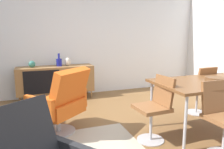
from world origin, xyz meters
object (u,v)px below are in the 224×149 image
Objects in this scene: dining_chair_front_left at (222,115)px; dining_chair_near_window at (155,106)px; vase_cobalt at (68,62)px; vase_sculptural_dark at (32,64)px; lounge_chair_red at (61,101)px; dining_table at (210,84)px; sideboard at (56,79)px; dining_chair_back_right at (200,88)px; vase_ceramic_small at (59,62)px; wooden_bowl_on_table at (215,79)px.

dining_chair_front_left and dining_chair_near_window have the same top height.
vase_cobalt reaches higher than vase_sculptural_dark.
dining_table is at bearing -17.52° from lounge_chair_red.
dining_chair_near_window reaches higher than sideboard.
dining_chair_back_right is at bearing -42.75° from vase_cobalt.
vase_sculptural_dark is 0.51× the size of vase_ceramic_small.
vase_sculptural_dark is at bearing 134.36° from wooden_bowl_on_table.
vase_ceramic_small reaches higher than dining_chair_near_window.
wooden_bowl_on_table is 2.18m from lounge_chair_red.
lounge_chair_red is at bearing 144.37° from dining_chair_front_left.
vase_cobalt is at bearing 77.45° from lounge_chair_red.
dining_table is at bearing -122.29° from dining_chair_back_right.
sideboard is at bearing 117.74° from dining_chair_front_left.
sideboard is at bearing 86.14° from lounge_chair_red.
dining_chair_near_window is (-1.24, -0.56, 0.00)m from dining_chair_back_right.
wooden_bowl_on_table reaches higher than dining_table.
dining_chair_near_window is (-0.89, 0.00, -0.23)m from dining_table.
vase_sculptural_dark reaches higher than sideboard.
dining_chair_near_window is at bearing 179.80° from dining_table.
vase_cobalt is at bearing 124.13° from wooden_bowl_on_table.
dining_chair_back_right is at bearing 24.11° from dining_chair_near_window.
vase_sculptural_dark reaches higher than dining_table.
lounge_chair_red is at bearing -93.86° from sideboard.
wooden_bowl_on_table is at bearing -118.16° from dining_chair_back_right.
vase_cobalt is at bearing 107.25° from dining_chair_near_window.
dining_chair_front_left is 2.05m from lounge_chair_red.
vase_cobalt is 0.20× the size of dining_chair_back_right.
vase_cobalt is 0.73m from vase_sculptural_dark.
dining_chair_back_right is (0.35, 0.56, -0.23)m from dining_table.
dining_chair_back_right is at bearing 57.77° from dining_chair_front_left.
vase_ceramic_small reaches higher than vase_cobalt.
dining_chair_back_right is 1.00× the size of dining_chair_near_window.
vase_cobalt reaches higher than dining_chair_front_left.
vase_sculptural_dark is 3.37m from dining_table.
wooden_bowl_on_table is 0.76m from dining_chair_back_right.
lounge_chair_red reaches higher than vase_sculptural_dark.
dining_chair_front_left reaches higher than dining_table.
sideboard is at bearing 140.92° from dining_chair_back_right.
vase_ceramic_small is at bearing 139.79° from dining_chair_back_right.
sideboard is 5.86× the size of vase_ceramic_small.
dining_chair_front_left is (-0.35, -0.56, -0.23)m from dining_table.
dining_table is 1.87× the size of dining_chair_near_window.
sideboard is at bearing -0.23° from vase_sculptural_dark.
dining_chair_near_window is at bearing -155.89° from dining_chair_back_right.
vase_sculptural_dark is at bearing 121.70° from dining_chair_near_window.
lounge_chair_red is at bearing -96.65° from vase_ceramic_small.
sideboard is 0.46m from vase_cobalt.
vase_ceramic_small is at bearing 1.25° from sideboard.
dining_chair_near_window is (1.01, -2.39, 0.03)m from sideboard.
dining_chair_back_right is at bearing -40.21° from vase_ceramic_small.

